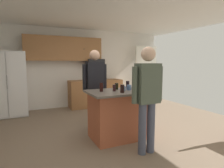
# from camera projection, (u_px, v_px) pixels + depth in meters

# --- Properties ---
(floor) EXTENTS (7.04, 7.04, 0.00)m
(floor) POSITION_uv_depth(u_px,v_px,m) (109.00, 133.00, 3.93)
(floor) COLOR #7F6B56
(floor) RESTS_ON ground
(ceiling) EXTENTS (7.04, 7.04, 0.00)m
(ceiling) POSITION_uv_depth(u_px,v_px,m) (108.00, 6.00, 3.63)
(ceiling) COLOR white
(back_wall) EXTENTS (6.40, 0.10, 2.60)m
(back_wall) POSITION_uv_depth(u_px,v_px,m) (76.00, 68.00, 6.31)
(back_wall) COLOR white
(back_wall) RESTS_ON ground
(french_door_window_panel) EXTENTS (0.90, 0.06, 2.00)m
(french_door_window_panel) POSITION_uv_depth(u_px,v_px,m) (146.00, 73.00, 7.05)
(french_door_window_panel) COLOR white
(french_door_window_panel) RESTS_ON ground
(cabinet_run_upper) EXTENTS (2.40, 0.38, 0.75)m
(cabinet_run_upper) POSITION_uv_depth(u_px,v_px,m) (64.00, 49.00, 5.89)
(cabinet_run_upper) COLOR #936038
(cabinet_run_lower) EXTENTS (1.80, 0.63, 0.90)m
(cabinet_run_lower) POSITION_uv_depth(u_px,v_px,m) (96.00, 93.00, 6.37)
(cabinet_run_lower) COLOR #936038
(cabinet_run_lower) RESTS_ON ground
(refrigerator) EXTENTS (0.94, 0.76, 1.80)m
(refrigerator) POSITION_uv_depth(u_px,v_px,m) (8.00, 84.00, 5.15)
(refrigerator) COLOR white
(refrigerator) RESTS_ON ground
(microwave_over_range) EXTENTS (0.56, 0.40, 0.32)m
(microwave_over_range) POSITION_uv_depth(u_px,v_px,m) (95.00, 64.00, 6.27)
(microwave_over_range) COLOR black
(kitchen_island) EXTENTS (1.19, 0.84, 0.95)m
(kitchen_island) POSITION_uv_depth(u_px,v_px,m) (118.00, 114.00, 3.67)
(kitchen_island) COLOR #AD5638
(kitchen_island) RESTS_ON ground
(person_host_foreground) EXTENTS (0.57, 0.23, 1.77)m
(person_host_foreground) POSITION_uv_depth(u_px,v_px,m) (95.00, 83.00, 4.19)
(person_host_foreground) COLOR #4C5166
(person_host_foreground) RESTS_ON ground
(person_elder_center) EXTENTS (0.57, 0.23, 1.75)m
(person_elder_center) POSITION_uv_depth(u_px,v_px,m) (147.00, 93.00, 2.98)
(person_elder_center) COLOR #4C5166
(person_elder_center) RESTS_ON ground
(tumbler_amber) EXTENTS (0.07, 0.07, 0.13)m
(tumbler_amber) POSITION_uv_depth(u_px,v_px,m) (117.00, 86.00, 3.80)
(tumbler_amber) COLOR black
(tumbler_amber) RESTS_ON kitchen_island
(glass_dark_ale) EXTENTS (0.07, 0.07, 0.16)m
(glass_dark_ale) POSITION_uv_depth(u_px,v_px,m) (128.00, 85.00, 3.91)
(glass_dark_ale) COLOR black
(glass_dark_ale) RESTS_ON kitchen_island
(glass_short_whisky) EXTENTS (0.06, 0.06, 0.13)m
(glass_short_whisky) POSITION_uv_depth(u_px,v_px,m) (114.00, 88.00, 3.58)
(glass_short_whisky) COLOR black
(glass_short_whisky) RESTS_ON kitchen_island
(glass_stout_tall) EXTENTS (0.07, 0.07, 0.17)m
(glass_stout_tall) POSITION_uv_depth(u_px,v_px,m) (101.00, 87.00, 3.53)
(glass_stout_tall) COLOR black
(glass_stout_tall) RESTS_ON kitchen_island
(mug_ceramic_white) EXTENTS (0.13, 0.09, 0.09)m
(mug_ceramic_white) POSITION_uv_depth(u_px,v_px,m) (123.00, 88.00, 3.65)
(mug_ceramic_white) COLOR #4C6B99
(mug_ceramic_white) RESTS_ON kitchen_island
(glass_pilsner) EXTENTS (0.07, 0.07, 0.15)m
(glass_pilsner) POSITION_uv_depth(u_px,v_px,m) (122.00, 89.00, 3.39)
(glass_pilsner) COLOR black
(glass_pilsner) RESTS_ON kitchen_island
(mug_blue_stoneware) EXTENTS (0.13, 0.09, 0.11)m
(mug_blue_stoneware) POSITION_uv_depth(u_px,v_px,m) (129.00, 87.00, 3.72)
(mug_blue_stoneware) COLOR #4C6B99
(mug_blue_stoneware) RESTS_ON kitchen_island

